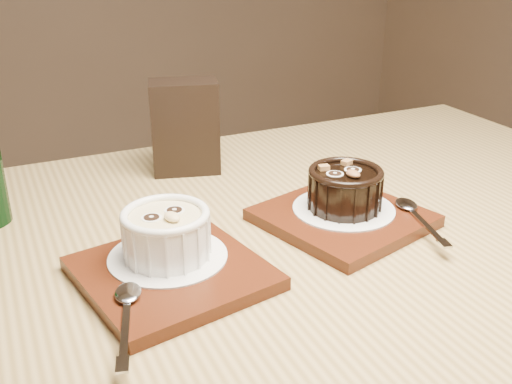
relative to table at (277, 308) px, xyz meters
The scene contains 10 objects.
table is the anchor object (origin of this frame).
tray_left 0.17m from the table, behind, with size 0.18×0.18×0.01m, color #4B1D0C.
doily_left 0.17m from the table, behind, with size 0.13×0.13×0.00m, color white.
ramekin_white 0.19m from the table, behind, with size 0.10×0.10×0.06m.
spoon_left 0.25m from the table, 161.54° to the right, with size 0.03×0.13×0.01m, color #B7BAC0, non-canonical shape.
tray_right 0.14m from the table, ahead, with size 0.18×0.18×0.01m, color #4B1D0C.
doily_right 0.15m from the table, ahead, with size 0.13×0.13×0.00m, color white.
ramekin_dark 0.17m from the table, ahead, with size 0.09×0.09×0.06m.
spoon_right 0.21m from the table, 18.38° to the right, with size 0.03×0.13×0.01m, color #B7BAC0, non-canonical shape.
condiment_stand 0.32m from the table, 88.78° to the left, with size 0.10×0.06×0.14m, color black.
Camera 1 is at (-0.58, -0.32, 1.09)m, focal length 42.00 mm.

